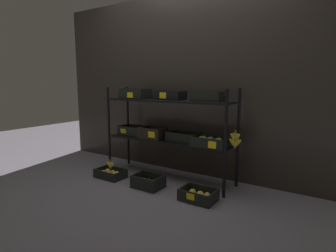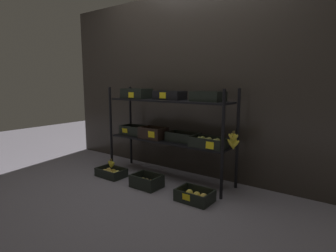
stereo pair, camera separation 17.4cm
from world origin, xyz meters
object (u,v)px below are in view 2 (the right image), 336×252
object	(u,v)px
crate_ground_apple_gold	(111,173)
banana_bunch_loose	(111,164)
crate_ground_center_apple_gold	(195,196)
display_rack	(169,121)
crate_ground_kiwi	(147,182)

from	to	relation	value
crate_ground_apple_gold	banana_bunch_loose	bearing A→B (deg)	71.00
banana_bunch_loose	crate_ground_center_apple_gold	bearing A→B (deg)	-0.38
display_rack	crate_ground_apple_gold	distance (m)	0.96
crate_ground_apple_gold	crate_ground_center_apple_gold	bearing A→B (deg)	-0.16
crate_ground_kiwi	display_rack	bearing A→B (deg)	86.75
crate_ground_apple_gold	crate_ground_kiwi	size ratio (longest dim) A/B	1.11
display_rack	crate_ground_apple_gold	size ratio (longest dim) A/B	4.80
crate_ground_apple_gold	crate_ground_kiwi	world-z (taller)	crate_ground_kiwi
display_rack	crate_ground_center_apple_gold	bearing A→B (deg)	-33.02
display_rack	crate_ground_kiwi	bearing A→B (deg)	-93.25
crate_ground_kiwi	crate_ground_center_apple_gold	distance (m)	0.61
crate_ground_apple_gold	banana_bunch_loose	size ratio (longest dim) A/B	2.92
display_rack	crate_ground_center_apple_gold	distance (m)	0.95
crate_ground_center_apple_gold	crate_ground_kiwi	bearing A→B (deg)	-179.97
crate_ground_apple_gold	crate_ground_center_apple_gold	xyz separation A→B (m)	(1.18, -0.00, 0.00)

